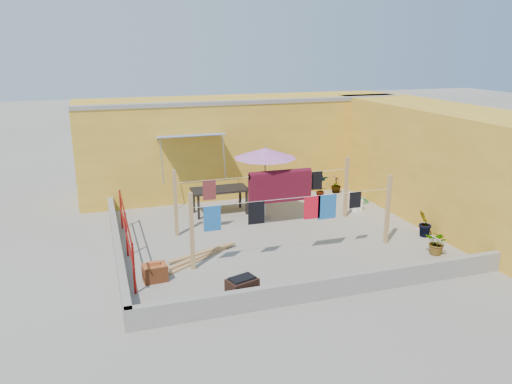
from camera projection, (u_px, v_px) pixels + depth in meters
ground at (275, 235)px, 13.34m from camera, size 80.00×80.00×0.00m
wall_back at (242, 144)px, 17.32m from camera, size 11.00×3.27×3.21m
wall_right at (444, 163)px, 14.45m from camera, size 2.40×9.00×3.20m
parapet_front at (337, 286)px, 10.01m from camera, size 8.30×0.16×0.44m
parapet_left at (117, 246)px, 12.06m from camera, size 0.16×7.30×0.44m
red_railing at (126, 228)px, 11.80m from camera, size 0.05×4.20×1.10m
clothesline_rig at (280, 191)px, 13.62m from camera, size 5.09×2.35×1.80m
patio_umbrella at (265, 154)px, 14.14m from camera, size 2.12×2.12×2.16m
outdoor_table at (220, 191)px, 14.89m from camera, size 1.68×0.85×0.78m
brick_stack at (155, 272)px, 10.69m from camera, size 0.53×0.40×0.44m
lumber_pile at (201, 256)px, 11.85m from camera, size 1.87×1.23×0.12m
brazier at (242, 290)px, 9.79m from camera, size 0.67×0.54×0.52m
white_basin at (373, 279)px, 10.72m from camera, size 0.53×0.53×0.09m
water_jug_a at (355, 206)px, 15.26m from camera, size 0.23×0.23×0.36m
water_jug_b at (359, 205)px, 15.37m from camera, size 0.24×0.24×0.37m
green_hose at (361, 201)px, 16.20m from camera, size 0.48×0.48×0.07m
plant_back_a at (268, 187)px, 16.43m from camera, size 0.98×0.96×0.82m
plant_back_b at (336, 184)px, 17.14m from camera, size 0.40×0.40×0.59m
plant_right_a at (321, 186)px, 16.45m from camera, size 0.51×0.40×0.85m
plant_right_b at (425, 223)px, 13.11m from camera, size 0.53×0.52×0.75m
plant_right_c at (438, 243)px, 12.01m from camera, size 0.66×0.70×0.61m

